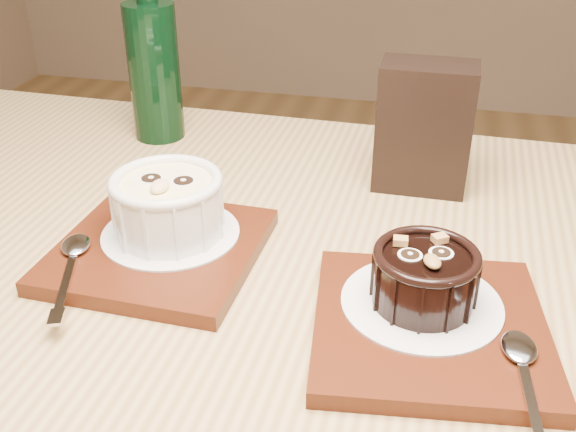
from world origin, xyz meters
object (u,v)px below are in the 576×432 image
ramekin_dark (425,275)px  condiment_stand (424,127)px  ramekin_white (168,202)px  tray_right (429,327)px  tray_left (159,250)px  green_bottle (154,66)px  table (264,368)px

ramekin_dark → condiment_stand: condiment_stand is taller
ramekin_white → ramekin_dark: (0.24, -0.06, -0.01)m
tray_right → ramekin_dark: (-0.01, 0.02, 0.04)m
tray_left → tray_right: same height
ramekin_white → green_bottle: size_ratio=0.43×
table → tray_left: 0.15m
ramekin_dark → green_bottle: bearing=119.2°
table → ramekin_white: 0.18m
tray_right → tray_left: bearing=167.4°
table → condiment_stand: 0.31m
tray_right → ramekin_dark: ramekin_dark is taller
ramekin_dark → condiment_stand: 0.24m
green_bottle → ramekin_white: bearing=-65.3°
ramekin_white → condiment_stand: condiment_stand is taller
condiment_stand → green_bottle: green_bottle is taller
tray_left → ramekin_white: ramekin_white is taller
tray_left → condiment_stand: size_ratio=1.29×
ramekin_dark → condiment_stand: bearing=74.2°
ramekin_white → condiment_stand: (0.22, 0.19, 0.02)m
tray_right → green_bottle: 0.50m
tray_left → ramekin_dark: ramekin_dark is taller
condiment_stand → tray_right: bearing=-84.5°
table → condiment_stand: (0.12, 0.23, 0.16)m
ramekin_dark → ramekin_white: bearing=147.1°
table → ramekin_dark: bearing=-3.7°
condiment_stand → green_bottle: (-0.34, 0.07, 0.02)m
ramekin_white → condiment_stand: bearing=36.6°
table → condiment_stand: bearing=62.9°
tray_left → tray_right: bearing=-12.6°
table → green_bottle: bearing=126.1°
table → tray_left: (-0.11, 0.03, 0.10)m
ramekin_white → green_bottle: 0.28m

